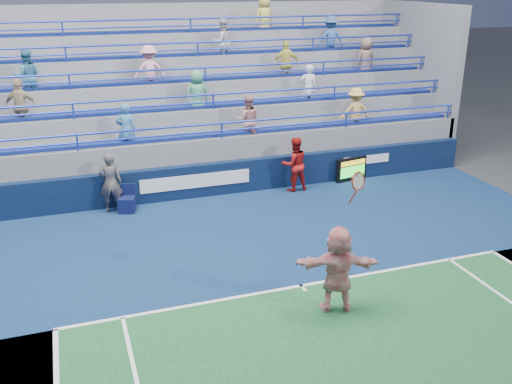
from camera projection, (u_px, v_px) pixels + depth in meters
name	position (u px, v px, depth m)	size (l,w,h in m)	color
ground	(301.00, 286.00, 13.28)	(120.00, 120.00, 0.00)	#333538
sponsor_wall	(225.00, 178.00, 18.84)	(18.00, 0.32, 1.10)	#091632
bleacher_stand	(197.00, 123.00, 21.83)	(18.00, 5.60, 6.13)	slate
serve_speed_board	(352.00, 169.00, 20.08)	(1.23, 0.36, 0.85)	black
judge_chair	(127.00, 203.00, 17.43)	(0.60, 0.61, 0.86)	#0D1441
tennis_player	(338.00, 269.00, 12.04)	(1.89, 1.10, 3.11)	white
line_judge	(110.00, 183.00, 17.22)	(0.69, 0.45, 1.89)	#131435
ball_girl	(294.00, 164.00, 18.99)	(0.90, 0.70, 1.85)	#A21412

